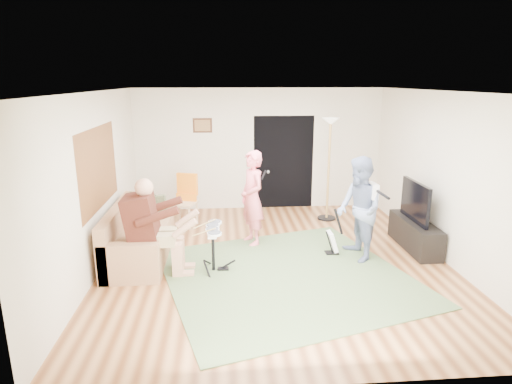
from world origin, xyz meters
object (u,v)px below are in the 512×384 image
guitar_spare (333,241)px  television (415,201)px  guitarist (359,209)px  torchiere_lamp (329,151)px  drum_kit (213,251)px  tv_cabinet (415,234)px  dining_chair (184,208)px  singer (252,198)px  sofa (136,240)px

guitar_spare → television: size_ratio=0.81×
guitarist → torchiere_lamp: 2.17m
drum_kit → guitar_spare: bearing=14.2°
guitarist → tv_cabinet: (1.15, 0.37, -0.60)m
guitar_spare → tv_cabinet: 1.51m
dining_chair → tv_cabinet: (4.11, -1.52, -0.12)m
drum_kit → tv_cabinet: size_ratio=0.53×
singer → torchiere_lamp: size_ratio=0.80×
sofa → guitarist: guitarist is taller
singer → guitarist: 1.86m
guitar_spare → torchiere_lamp: (0.35, 1.87, 1.23)m
torchiere_lamp → sofa: bearing=-154.7°
torchiere_lamp → television: (1.10, -1.71, -0.61)m
dining_chair → drum_kit: bearing=-55.5°
torchiere_lamp → television: size_ratio=2.14×
singer → dining_chair: singer is taller
singer → tv_cabinet: size_ratio=1.21×
sofa → drum_kit: bearing=-26.6°
sofa → guitar_spare: 3.30m
dining_chair → television: (4.06, -1.52, 0.48)m
torchiere_lamp → guitarist: bearing=-90.2°
drum_kit → sofa: bearing=153.4°
guitar_spare → television: 1.58m
sofa → torchiere_lamp: size_ratio=1.01×
sofa → tv_cabinet: 4.80m
guitarist → torchiere_lamp: (0.01, 2.08, 0.61)m
singer → torchiere_lamp: (1.67, 1.26, 0.61)m
guitarist → singer: bearing=-122.6°
singer → dining_chair: (-1.29, 1.07, -0.47)m
guitar_spare → torchiere_lamp: size_ratio=0.38×
torchiere_lamp → tv_cabinet: bearing=-56.2°
drum_kit → dining_chair: size_ratio=0.70×
drum_kit → singer: size_ratio=0.44×
torchiere_lamp → television: bearing=-57.4°
torchiere_lamp → dining_chair: size_ratio=2.03×
television → tv_cabinet: bearing=-0.0°
torchiere_lamp → tv_cabinet: size_ratio=1.52×
tv_cabinet → drum_kit: bearing=-169.3°
tv_cabinet → television: (-0.05, 0.00, 0.60)m
dining_chair → tv_cabinet: size_ratio=0.75×
singer → torchiere_lamp: bearing=106.3°
drum_kit → television: television is taller
singer → dining_chair: bearing=-150.3°
torchiere_lamp → guitar_spare: bearing=-100.7°
guitarist → torchiere_lamp: torchiere_lamp is taller
guitarist → television: (1.10, 0.37, -0.00)m
guitar_spare → television: television is taller
singer → guitarist: guitarist is taller
drum_kit → guitarist: size_ratio=0.43×
sofa → guitarist: 3.70m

